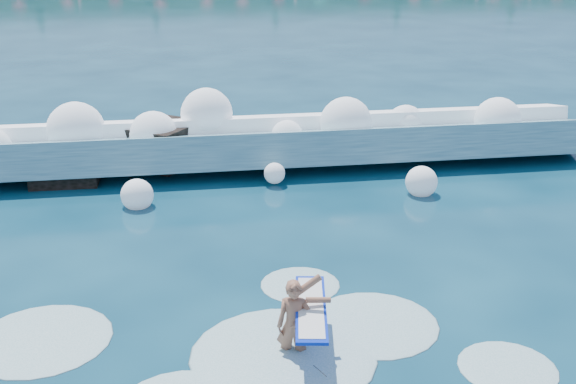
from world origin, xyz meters
The scene contains 6 objects.
ground centered at (0.00, 0.00, 0.00)m, with size 200.00×200.00×0.00m, color #072C3F.
breaking_wave centered at (1.46, 7.74, 0.58)m, with size 19.38×2.96×1.67m.
rock_cluster centered at (-4.21, 7.74, 0.44)m, with size 8.39×3.17×1.38m.
surfer_with_board centered at (0.98, -2.30, 0.58)m, with size 1.02×2.80×1.57m.
wave_spray centered at (1.15, 7.69, 1.05)m, with size 15.74×5.06×2.26m.
surf_foam centered at (0.29, -2.10, 0.00)m, with size 9.41×5.42×0.15m.
Camera 1 is at (-0.76, -12.32, 6.57)m, focal length 45.00 mm.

